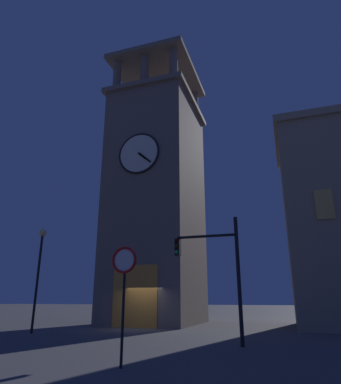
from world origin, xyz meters
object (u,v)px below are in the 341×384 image
(clocktower, at_px, (157,200))
(traffic_signal_near, at_px, (216,263))
(no_horn_sign, at_px, (124,270))
(street_lamp, at_px, (40,260))

(clocktower, distance_m, traffic_signal_near, 14.46)
(clocktower, xyz_separation_m, no_horn_sign, (-5.28, 16.41, -7.13))
(no_horn_sign, bearing_deg, clocktower, -72.18)
(traffic_signal_near, relative_size, street_lamp, 0.90)
(traffic_signal_near, height_order, street_lamp, street_lamp)
(clocktower, xyz_separation_m, street_lamp, (3.80, 8.99, -5.74))
(traffic_signal_near, xyz_separation_m, no_horn_sign, (1.63, 5.46, -0.70))
(clocktower, relative_size, street_lamp, 4.32)
(street_lamp, bearing_deg, no_horn_sign, 140.71)
(traffic_signal_near, xyz_separation_m, street_lamp, (10.70, -1.97, 0.70))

